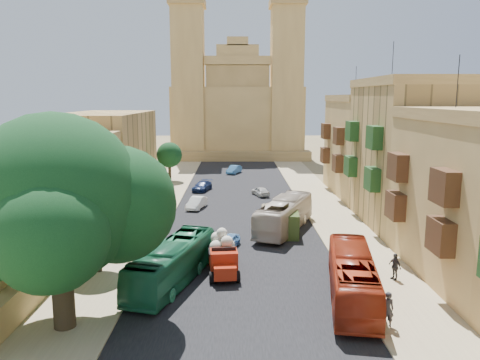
{
  "coord_description": "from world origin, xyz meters",
  "views": [
    {
      "loc": [
        -0.45,
        -19.15,
        11.99
      ],
      "look_at": [
        0.0,
        26.0,
        4.0
      ],
      "focal_mm": 35.0,
      "sensor_mm": 36.0,
      "label": 1
    }
  ],
  "objects_px": {
    "car_cream": "(273,210)",
    "car_blue_b": "(234,170)",
    "red_truck": "(223,254)",
    "pedestrian_a": "(387,309)",
    "olive_pickup": "(285,221)",
    "car_white_b": "(260,191)",
    "bus_cream_east": "(284,215)",
    "street_tree_c": "(156,174)",
    "bus_green_north": "(173,263)",
    "street_tree_b": "(134,188)",
    "car_blue_a": "(229,242)",
    "ficus_tree": "(59,204)",
    "street_tree_d": "(169,155)",
    "car_dkblue": "(202,186)",
    "street_tree_a": "(96,219)",
    "church": "(237,110)",
    "pedestrian_c": "(395,266)",
    "car_white_a": "(197,203)",
    "bus_red_east": "(352,277)"
  },
  "relations": [
    {
      "from": "car_cream",
      "to": "car_blue_b",
      "type": "bearing_deg",
      "value": -76.57
    },
    {
      "from": "red_truck",
      "to": "pedestrian_a",
      "type": "height_order",
      "value": "red_truck"
    },
    {
      "from": "olive_pickup",
      "to": "car_white_b",
      "type": "xyz_separation_m",
      "value": [
        -1.37,
        16.01,
        -0.47
      ]
    },
    {
      "from": "red_truck",
      "to": "bus_cream_east",
      "type": "distance_m",
      "value": 11.53
    },
    {
      "from": "street_tree_c",
      "to": "car_blue_b",
      "type": "bearing_deg",
      "value": 63.3
    },
    {
      "from": "bus_green_north",
      "to": "pedestrian_a",
      "type": "xyz_separation_m",
      "value": [
        12.08,
        -5.98,
        -0.43
      ]
    },
    {
      "from": "street_tree_b",
      "to": "pedestrian_a",
      "type": "relative_size",
      "value": 2.77
    },
    {
      "from": "car_blue_a",
      "to": "car_cream",
      "type": "distance_m",
      "value": 11.11
    },
    {
      "from": "ficus_tree",
      "to": "street_tree_d",
      "type": "height_order",
      "value": "ficus_tree"
    },
    {
      "from": "car_blue_a",
      "to": "car_dkblue",
      "type": "xyz_separation_m",
      "value": [
        -3.77,
        23.58,
        0.07
      ]
    },
    {
      "from": "bus_cream_east",
      "to": "red_truck",
      "type": "bearing_deg",
      "value": 85.2
    },
    {
      "from": "ficus_tree",
      "to": "street_tree_a",
      "type": "xyz_separation_m",
      "value": [
        -0.6,
        7.99,
        -2.96
      ]
    },
    {
      "from": "bus_green_north",
      "to": "church",
      "type": "bearing_deg",
      "value": 102.4
    },
    {
      "from": "olive_pickup",
      "to": "pedestrian_c",
      "type": "bearing_deg",
      "value": -60.8
    },
    {
      "from": "car_blue_a",
      "to": "red_truck",
      "type": "bearing_deg",
      "value": -77.48
    },
    {
      "from": "red_truck",
      "to": "pedestrian_c",
      "type": "height_order",
      "value": "red_truck"
    },
    {
      "from": "car_white_a",
      "to": "street_tree_d",
      "type": "bearing_deg",
      "value": 121.01
    },
    {
      "from": "car_cream",
      "to": "pedestrian_c",
      "type": "distance_m",
      "value": 18.2
    },
    {
      "from": "car_blue_a",
      "to": "car_dkblue",
      "type": "height_order",
      "value": "car_dkblue"
    },
    {
      "from": "car_dkblue",
      "to": "red_truck",
      "type": "bearing_deg",
      "value": -67.84
    },
    {
      "from": "church",
      "to": "street_tree_d",
      "type": "height_order",
      "value": "church"
    },
    {
      "from": "car_cream",
      "to": "car_blue_b",
      "type": "relative_size",
      "value": 1.32
    },
    {
      "from": "street_tree_a",
      "to": "olive_pickup",
      "type": "distance_m",
      "value": 17.05
    },
    {
      "from": "street_tree_c",
      "to": "pedestrian_a",
      "type": "distance_m",
      "value": 36.69
    },
    {
      "from": "olive_pickup",
      "to": "car_blue_a",
      "type": "distance_m",
      "value": 6.64
    },
    {
      "from": "street_tree_a",
      "to": "street_tree_c",
      "type": "relative_size",
      "value": 1.27
    },
    {
      "from": "street_tree_d",
      "to": "olive_pickup",
      "type": "bearing_deg",
      "value": -62.29
    },
    {
      "from": "street_tree_d",
      "to": "car_blue_a",
      "type": "xyz_separation_m",
      "value": [
        9.0,
        -31.0,
        -3.24
      ]
    },
    {
      "from": "street_tree_c",
      "to": "pedestrian_a",
      "type": "height_order",
      "value": "street_tree_c"
    },
    {
      "from": "bus_green_north",
      "to": "car_white_a",
      "type": "xyz_separation_m",
      "value": [
        -0.16,
        20.93,
        -0.77
      ]
    },
    {
      "from": "street_tree_d",
      "to": "car_dkblue",
      "type": "relative_size",
      "value": 1.34
    },
    {
      "from": "car_white_a",
      "to": "car_blue_b",
      "type": "relative_size",
      "value": 0.99
    },
    {
      "from": "street_tree_a",
      "to": "pedestrian_c",
      "type": "height_order",
      "value": "street_tree_a"
    },
    {
      "from": "bus_cream_east",
      "to": "church",
      "type": "bearing_deg",
      "value": -63.15
    },
    {
      "from": "car_blue_a",
      "to": "car_white_a",
      "type": "relative_size",
      "value": 0.83
    },
    {
      "from": "bus_red_east",
      "to": "red_truck",
      "type": "bearing_deg",
      "value": -20.99
    },
    {
      "from": "street_tree_b",
      "to": "pedestrian_c",
      "type": "relative_size",
      "value": 2.99
    },
    {
      "from": "olive_pickup",
      "to": "bus_cream_east",
      "type": "xyz_separation_m",
      "value": [
        0.0,
        0.67,
        0.45
      ]
    },
    {
      "from": "ficus_tree",
      "to": "car_cream",
      "type": "height_order",
      "value": "ficus_tree"
    },
    {
      "from": "church",
      "to": "car_dkblue",
      "type": "xyz_separation_m",
      "value": [
        -4.77,
        -38.03,
        -8.9
      ]
    },
    {
      "from": "bus_green_north",
      "to": "pedestrian_a",
      "type": "relative_size",
      "value": 5.16
    },
    {
      "from": "church",
      "to": "car_cream",
      "type": "bearing_deg",
      "value": -86.28
    },
    {
      "from": "street_tree_c",
      "to": "olive_pickup",
      "type": "relative_size",
      "value": 0.82
    },
    {
      "from": "car_dkblue",
      "to": "car_white_b",
      "type": "relative_size",
      "value": 1.26
    },
    {
      "from": "olive_pickup",
      "to": "car_white_a",
      "type": "relative_size",
      "value": 1.39
    },
    {
      "from": "street_tree_a",
      "to": "car_dkblue",
      "type": "bearing_deg",
      "value": 79.64
    },
    {
      "from": "church",
      "to": "bus_red_east",
      "type": "height_order",
      "value": "church"
    },
    {
      "from": "car_white_b",
      "to": "pedestrian_a",
      "type": "height_order",
      "value": "pedestrian_a"
    },
    {
      "from": "church",
      "to": "car_white_b",
      "type": "bearing_deg",
      "value": -86.35
    },
    {
      "from": "street_tree_a",
      "to": "bus_cream_east",
      "type": "height_order",
      "value": "street_tree_a"
    }
  ]
}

